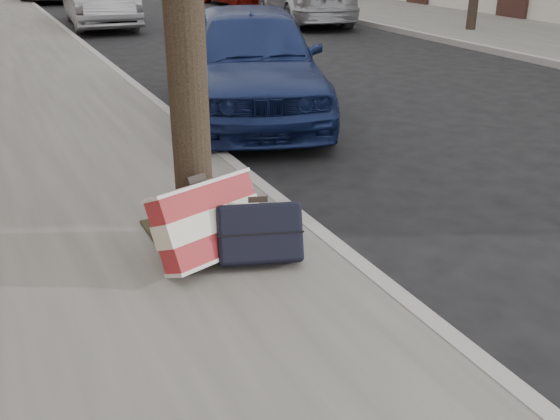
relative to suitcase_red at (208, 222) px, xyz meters
name	(u,v)px	position (x,y,z in m)	size (l,w,h in m)	color
ground	(530,260)	(2.14, -0.83, -0.40)	(120.00, 120.00, 0.00)	black
far_sidewalk	(348,5)	(9.94, 14.17, -0.34)	(4.00, 70.00, 0.12)	slate
dirt_patch	(211,232)	(0.14, 0.37, -0.27)	(0.85, 0.85, 0.01)	black
suitcase_red	(208,222)	(0.00, 0.00, 0.00)	(0.73, 0.20, 0.53)	maroon
suitcase_navy	(259,232)	(0.29, -0.18, -0.06)	(0.57, 0.18, 0.40)	black
car_near_front	(250,60)	(1.94, 3.72, 0.30)	(1.65, 4.11, 1.40)	#142150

